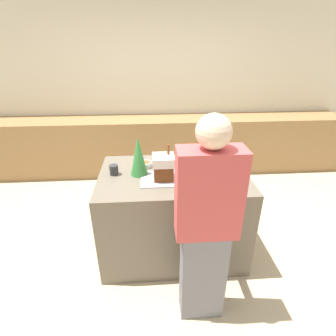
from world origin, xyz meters
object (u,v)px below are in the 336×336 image
person (206,226)px  candy_bowl_beside_tree (218,158)px  decorative_tree (139,156)px  candy_bowl_far_right (194,161)px  candy_bowl_far_left (213,166)px  candy_bowl_near_tray_left (146,164)px  baking_tray (163,178)px  mug (114,170)px  gingerbread_house (163,166)px  candy_bowl_behind_tray (170,160)px

person → candy_bowl_beside_tree: bearing=71.9°
decorative_tree → candy_bowl_far_right: 0.62m
candy_bowl_far_left → person: 0.88m
candy_bowl_far_right → candy_bowl_near_tray_left: candy_bowl_near_tray_left is taller
candy_bowl_beside_tree → candy_bowl_far_left: 0.23m
baking_tray → decorative_tree: (-0.22, 0.11, 0.18)m
candy_bowl_beside_tree → candy_bowl_far_left: candy_bowl_far_left is taller
candy_bowl_beside_tree → mug: (-1.07, -0.27, 0.03)m
decorative_tree → candy_bowl_far_left: decorative_tree is taller
baking_tray → person: size_ratio=0.25×
candy_bowl_far_left → candy_bowl_near_tray_left: bearing=173.5°
person → candy_bowl_near_tray_left: bearing=115.0°
candy_bowl_far_right → candy_bowl_beside_tree: bearing=13.7°
person → gingerbread_house: bearing=112.0°
candy_bowl_behind_tray → mug: (-0.55, -0.22, 0.02)m
candy_bowl_behind_tray → candy_bowl_far_left: (0.41, -0.15, -0.01)m
candy_bowl_near_tray_left → mug: mug is taller
decorative_tree → candy_bowl_far_left: bearing=6.4°
baking_tray → gingerbread_house: size_ratio=1.32×
candy_bowl_behind_tray → person: bearing=-80.0°
gingerbread_house → decorative_tree: size_ratio=0.84×
candy_bowl_near_tray_left → gingerbread_house: bearing=-58.3°
candy_bowl_near_tray_left → person: person is taller
candy_bowl_far_left → mug: bearing=-175.9°
mug → candy_bowl_near_tray_left: bearing=26.0°
baking_tray → mug: (-0.46, 0.12, 0.04)m
person → baking_tray: bearing=112.1°
candy_bowl_beside_tree → person: person is taller
decorative_tree → candy_bowl_far_left: (0.73, 0.08, -0.16)m
gingerbread_house → candy_bowl_behind_tray: size_ratio=2.57×
candy_bowl_behind_tray → person: person is taller
baking_tray → gingerbread_house: (0.00, 0.00, 0.12)m
mug → person: 1.06m
candy_bowl_beside_tree → candy_bowl_far_left: size_ratio=0.92×
decorative_tree → candy_bowl_beside_tree: decorative_tree is taller
candy_bowl_far_right → candy_bowl_behind_tray: size_ratio=1.13×
decorative_tree → mug: size_ratio=3.89×
baking_tray → mug: 0.48m
candy_bowl_beside_tree → candy_bowl_far_right: bearing=-166.3°
decorative_tree → candy_bowl_near_tray_left: decorative_tree is taller
person → decorative_tree: bearing=122.6°
decorative_tree → baking_tray: bearing=-26.0°
gingerbread_house → mug: bearing=165.2°
baking_tray → person: bearing=-67.9°
decorative_tree → mug: 0.27m
baking_tray → candy_bowl_beside_tree: candy_bowl_beside_tree is taller
candy_bowl_behind_tray → candy_bowl_beside_tree: 0.52m
candy_bowl_far_right → candy_bowl_behind_tray: bearing=176.4°
mug → person: size_ratio=0.06×
candy_bowl_behind_tray → person: (0.17, -0.99, -0.07)m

